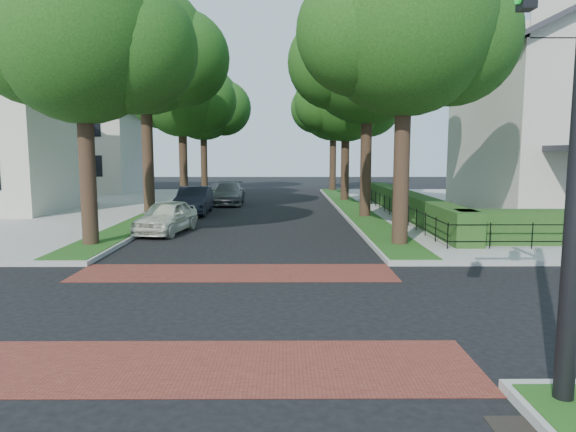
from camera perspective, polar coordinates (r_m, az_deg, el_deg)
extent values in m
plane|color=black|center=(11.62, -7.42, -9.96)|extent=(120.00, 120.00, 0.00)
cube|color=maroon|center=(14.69, -5.88, -6.28)|extent=(9.00, 2.20, 0.01)
cube|color=maroon|center=(8.65, -10.13, -16.12)|extent=(9.00, 2.20, 0.01)
cube|color=black|center=(7.49, 23.95, -20.48)|extent=(0.65, 0.45, 0.01)
cube|color=#154714|center=(30.56, 7.17, 0.98)|extent=(1.60, 29.80, 0.02)
cube|color=#154714|center=(31.06, -13.00, 0.95)|extent=(1.60, 29.80, 0.02)
cylinder|color=black|center=(18.49, 12.57, 8.27)|extent=(0.56, 0.56, 7.35)
sphere|color=#143C10|center=(18.98, 12.91, 20.07)|extent=(6.20, 6.20, 6.20)
sphere|color=#143C10|center=(19.61, 17.78, 18.29)|extent=(4.65, 4.65, 4.65)
sphere|color=#143C10|center=(18.44, 8.05, 19.61)|extent=(4.34, 4.34, 4.34)
sphere|color=#143C10|center=(20.59, 12.19, 20.47)|extent=(4.03, 4.03, 4.03)
cylinder|color=black|center=(26.35, 8.68, 8.34)|extent=(0.56, 0.56, 7.70)
sphere|color=#143C10|center=(26.75, 8.86, 17.09)|extent=(6.60, 6.60, 6.60)
sphere|color=#143C10|center=(27.31, 12.65, 15.94)|extent=(4.95, 4.95, 4.95)
sphere|color=#143C10|center=(26.30, 5.21, 16.65)|extent=(4.62, 4.62, 4.62)
sphere|color=#143C10|center=(28.46, 8.53, 17.51)|extent=(4.29, 4.29, 4.29)
cylinder|color=black|center=(35.26, 6.38, 7.20)|extent=(0.56, 0.56, 6.65)
sphere|color=#143C10|center=(35.44, 6.46, 12.89)|extent=(5.80, 5.80, 5.80)
sphere|color=#143C10|center=(35.92, 8.98, 12.13)|extent=(4.35, 4.35, 4.35)
sphere|color=#143C10|center=(35.08, 4.08, 12.48)|extent=(4.06, 4.06, 4.06)
sphere|color=#143C10|center=(36.94, 6.36, 13.43)|extent=(3.77, 3.77, 3.77)
cylinder|color=black|center=(44.21, 5.02, 7.41)|extent=(0.56, 0.56, 7.00)
sphere|color=#143C10|center=(44.39, 5.07, 12.20)|extent=(6.00, 6.00, 6.00)
sphere|color=#143C10|center=(44.83, 7.17, 11.60)|extent=(4.50, 4.50, 4.50)
sphere|color=#143C10|center=(44.05, 3.11, 11.86)|extent=(4.20, 4.20, 4.20)
sphere|color=#143C10|center=(45.93, 5.03, 12.65)|extent=(3.90, 3.90, 3.90)
cylinder|color=black|center=(19.31, -21.50, 7.37)|extent=(0.56, 0.56, 7.00)
sphere|color=#143C10|center=(19.71, -22.02, 18.18)|extent=(6.00, 6.00, 6.00)
sphere|color=#143C10|center=(19.39, -16.86, 17.37)|extent=(4.50, 4.50, 4.50)
sphere|color=#143C10|center=(20.05, -26.36, 16.89)|extent=(4.20, 4.20, 4.20)
sphere|color=#143C10|center=(21.15, -20.24, 18.84)|extent=(3.90, 3.90, 3.90)
cylinder|color=black|center=(26.94, -15.37, 8.51)|extent=(0.56, 0.56, 8.05)
sphere|color=#143C10|center=(27.39, -15.68, 17.44)|extent=(6.40, 6.40, 6.40)
sphere|color=#143C10|center=(27.22, -11.74, 16.77)|extent=(4.80, 4.80, 4.80)
sphere|color=#143C10|center=(27.60, -19.12, 16.60)|extent=(4.48, 4.48, 4.48)
sphere|color=#143C10|center=(28.98, -14.64, 17.89)|extent=(4.16, 4.16, 4.16)
cylinder|color=black|center=(35.70, -11.59, 7.26)|extent=(0.56, 0.56, 6.86)
sphere|color=#143C10|center=(35.90, -11.74, 13.06)|extent=(5.60, 5.60, 5.60)
sphere|color=#143C10|center=(35.89, -9.16, 12.47)|extent=(4.20, 4.20, 4.20)
sphere|color=#143C10|center=(35.97, -14.03, 12.50)|extent=(3.92, 3.92, 3.92)
sphere|color=#143C10|center=(37.31, -11.17, 13.61)|extent=(3.64, 3.64, 3.64)
cylinder|color=black|center=(44.57, -9.33, 7.44)|extent=(0.56, 0.56, 7.14)
sphere|color=#143C10|center=(44.75, -9.43, 12.27)|extent=(6.20, 6.20, 6.20)
sphere|color=#143C10|center=(44.78, -7.16, 11.80)|extent=(4.65, 4.65, 4.65)
sphere|color=#143C10|center=(44.80, -11.46, 11.84)|extent=(4.34, 4.34, 4.34)
sphere|color=#143C10|center=(46.31, -9.01, 12.73)|extent=(4.03, 4.03, 4.03)
cube|color=#1E3D15|center=(26.90, 13.19, 1.28)|extent=(1.00, 18.00, 1.20)
cube|color=maroon|center=(31.30, -28.47, 15.60)|extent=(0.80, 0.80, 3.64)
cube|color=beige|center=(46.23, -21.94, 6.61)|extent=(9.00, 8.00, 6.50)
cube|color=maroon|center=(44.09, -19.68, 13.31)|extent=(0.80, 0.80, 3.64)
imported|color=silver|center=(22.21, -13.38, -0.07)|extent=(2.30, 4.31, 1.39)
imported|color=black|center=(28.73, -10.38, 1.71)|extent=(1.67, 4.59, 1.50)
imported|color=slate|center=(33.80, -6.64, 2.50)|extent=(2.12, 4.92, 1.41)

